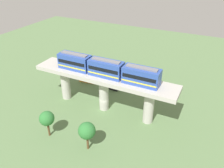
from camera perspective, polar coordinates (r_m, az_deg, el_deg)
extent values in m
plane|color=#5B7A4C|center=(47.64, -1.97, -6.09)|extent=(120.00, 120.00, 0.00)
cylinder|color=#B7B2AA|center=(50.22, -11.52, 0.06)|extent=(1.90, 1.90, 7.01)
cylinder|color=#B7B2AA|center=(45.68, -2.05, -2.52)|extent=(1.90, 1.90, 7.01)
cylinder|color=#B7B2AA|center=(42.74, 9.16, -5.47)|extent=(1.90, 1.90, 7.01)
cube|color=#B7B2AA|center=(43.72, -2.14, 1.81)|extent=(5.20, 28.85, 0.80)
cube|color=#2D4CA5|center=(45.98, -9.23, 5.53)|extent=(2.60, 6.60, 3.00)
cube|color=black|center=(45.88, -9.25, 5.81)|extent=(2.64, 6.07, 0.70)
cube|color=yellow|center=(46.28, -9.15, 4.68)|extent=(2.64, 6.34, 0.24)
cube|color=slate|center=(45.34, -9.39, 7.39)|extent=(1.10, 5.61, 0.24)
cube|color=#2D4CA5|center=(42.61, -1.49, 3.90)|extent=(2.60, 6.60, 3.00)
cube|color=black|center=(42.50, -1.50, 4.20)|extent=(2.64, 6.07, 0.70)
cube|color=yellow|center=(42.94, -1.48, 3.00)|extent=(2.64, 6.34, 0.24)
cube|color=slate|center=(41.93, -1.52, 5.89)|extent=(1.10, 5.61, 0.24)
cube|color=#2D4CA5|center=(40.17, 7.33, 1.95)|extent=(2.60, 6.60, 3.00)
cube|color=black|center=(40.06, 7.35, 2.26)|extent=(2.64, 6.07, 0.70)
cube|color=yellow|center=(40.53, 7.26, 1.01)|extent=(2.64, 6.34, 0.24)
cube|color=slate|center=(39.45, 7.48, 4.03)|extent=(1.10, 5.61, 0.24)
cube|color=orange|center=(57.51, -6.01, 1.15)|extent=(2.24, 4.37, 1.00)
cube|color=black|center=(57.02, -5.93, 1.90)|extent=(1.88, 2.46, 0.76)
cube|color=yellow|center=(54.23, 8.37, -0.92)|extent=(2.15, 4.34, 1.00)
cube|color=black|center=(53.75, 8.58, -0.15)|extent=(1.83, 2.43, 0.76)
cube|color=black|center=(54.34, -0.29, -0.50)|extent=(2.08, 4.31, 1.00)
cube|color=black|center=(53.84, -0.15, 0.28)|extent=(1.79, 2.40, 0.76)
cylinder|color=brown|center=(38.26, -6.10, -14.06)|extent=(0.36, 0.36, 3.02)
sphere|color=#2D7233|center=(36.72, -6.29, -11.50)|extent=(2.79, 2.79, 2.79)
cylinder|color=brown|center=(41.86, -15.54, -10.65)|extent=(0.36, 0.36, 3.01)
sphere|color=#2D7233|center=(40.50, -15.96, -8.26)|extent=(2.57, 2.57, 2.57)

